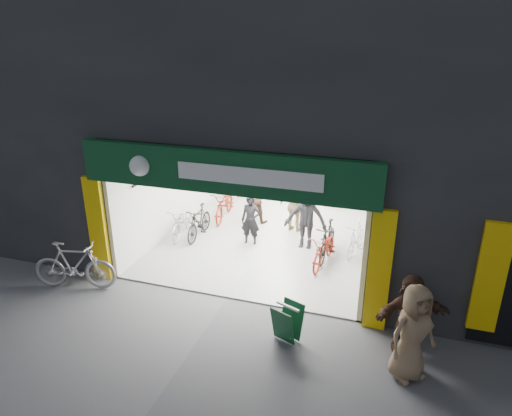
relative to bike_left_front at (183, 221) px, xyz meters
The scene contains 17 objects.
ground 3.77m from the bike_left_front, 48.03° to the right, with size 60.00×60.00×0.00m, color #56565B.
building 5.60m from the bike_left_front, 32.92° to the left, with size 17.00×10.27×8.00m.
bike_left_front is the anchor object (origin of this frame).
bike_left_midfront 0.53m from the bike_left_front, ahead, with size 0.46×1.62×0.98m, color black.
bike_left_midback 1.74m from the bike_left_front, 66.31° to the left, with size 0.65×1.86×0.98m, color maroon.
bike_left_back 3.35m from the bike_left_front, 79.71° to the left, with size 0.51×1.79×1.08m, color silver.
bike_right_front 4.30m from the bike_left_front, ahead, with size 0.47×1.67×1.00m, color black.
bike_right_mid 4.33m from the bike_left_front, ahead, with size 0.59×1.68×0.88m, color maroon.
bike_right_back 5.02m from the bike_left_front, ahead, with size 0.44×1.54×0.93m, color silver.
parked_bike 3.61m from the bike_left_front, 107.11° to the right, with size 0.56×1.97×1.19m, color #AAA9AE.
customer_a 2.13m from the bike_left_front, ahead, with size 0.54×0.36×1.49m, color black.
customer_b 2.40m from the bike_left_front, 43.65° to the left, with size 0.83×0.65×1.71m, color #362218.
customer_c 3.67m from the bike_left_front, ahead, with size 1.21×0.70×1.88m, color black.
customer_d 3.37m from the bike_left_front, 22.88° to the left, with size 0.98×0.41×1.67m, color #896F50.
pedestrian_near 7.64m from the bike_left_front, 32.58° to the right, with size 0.88×0.57×1.81m, color #80654A.
pedestrian_far 7.21m from the bike_left_front, 27.51° to the right, with size 1.46×0.47×1.58m, color #3E261C.
sandwich_board 5.63m from the bike_left_front, 42.39° to the right, with size 0.64×0.65×0.76m.
Camera 1 is at (3.39, -8.29, 5.73)m, focal length 32.00 mm.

